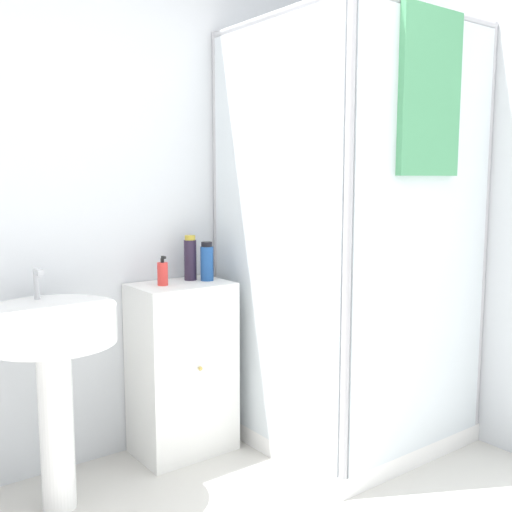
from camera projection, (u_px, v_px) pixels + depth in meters
wall_back at (86, 201)px, 2.77m from camera, size 6.40×0.06×2.50m
shower_enclosure at (348, 337)px, 3.03m from camera, size 0.99×1.02×2.09m
vanity_cabinet at (182, 368)px, 2.95m from camera, size 0.47×0.35×0.85m
sink at (53, 351)px, 2.39m from camera, size 0.51×0.51×0.98m
soap_dispenser at (163, 273)px, 2.84m from camera, size 0.05×0.05×0.14m
shampoo_bottle_tall_black at (190, 258)px, 2.98m from camera, size 0.06×0.06×0.23m
shampoo_bottle_blue at (207, 262)px, 2.97m from camera, size 0.06×0.06×0.19m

